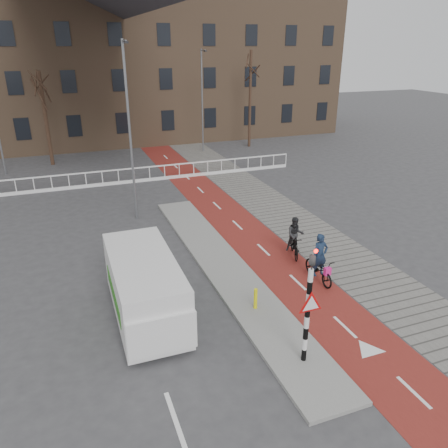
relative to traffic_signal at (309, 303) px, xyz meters
name	(u,v)px	position (x,y,z in m)	size (l,w,h in m)	color
ground	(288,320)	(0.60, 2.02, -1.99)	(120.00, 120.00, 0.00)	#38383A
bike_lane	(223,212)	(2.10, 12.02, -1.98)	(2.50, 60.00, 0.01)	maroon
sidewalk	(270,205)	(4.90, 12.02, -1.98)	(3.00, 60.00, 0.01)	slate
curb_island	(225,267)	(-0.10, 6.02, -1.93)	(1.80, 16.00, 0.12)	gray
traffic_signal	(309,303)	(0.00, 0.00, 0.00)	(0.80, 0.80, 3.68)	black
bollard	(256,299)	(-0.20, 2.86, -1.50)	(0.12, 0.12, 0.74)	yellow
cyclist_near	(319,265)	(2.89, 3.89, -1.35)	(0.64, 1.81, 1.90)	black
cyclist_far	(295,240)	(3.05, 6.04, -1.26)	(0.95, 1.65, 1.74)	black
van	(144,287)	(-3.67, 3.89, -0.88)	(2.02, 4.90, 2.10)	silver
railing	(86,183)	(-4.40, 19.02, -1.68)	(28.00, 0.10, 0.99)	silver
townhouse_row	(86,50)	(-2.40, 34.02, 5.82)	(46.00, 10.00, 15.90)	#7F6047
tree_mid	(46,119)	(-6.31, 25.75, 1.32)	(0.27, 0.27, 6.61)	black
tree_right	(250,100)	(9.88, 26.28, 1.95)	(0.23, 0.23, 7.88)	black
streetlight_near	(130,136)	(-2.41, 12.68, 2.29)	(0.12, 0.12, 8.55)	slate
streetlight_right	(202,102)	(5.55, 26.01, 1.99)	(0.12, 0.12, 7.97)	slate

